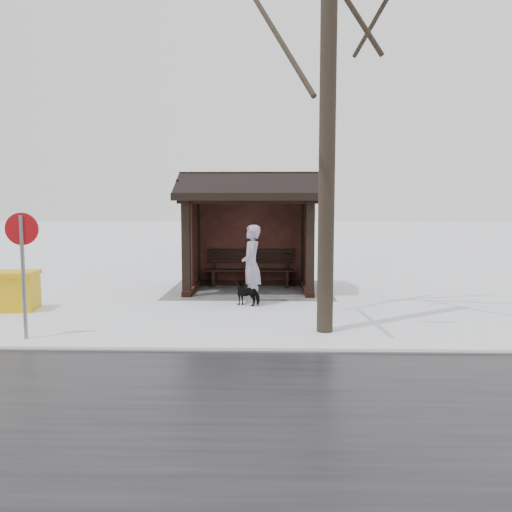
{
  "coord_description": "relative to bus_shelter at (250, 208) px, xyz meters",
  "views": [
    {
      "loc": [
        -0.51,
        12.9,
        2.21
      ],
      "look_at": [
        -0.19,
        0.8,
        1.0
      ],
      "focal_mm": 35.0,
      "sensor_mm": 36.0,
      "label": 1
    }
  ],
  "objects": [
    {
      "name": "ground",
      "position": [
        0.0,
        0.16,
        -2.17
      ],
      "size": [
        120.0,
        120.0,
        0.0
      ],
      "primitive_type": "plane",
      "color": "white",
      "rests_on": "ground"
    },
    {
      "name": "road",
      "position": [
        0.0,
        9.16,
        -2.16
      ],
      "size": [
        120.0,
        7.0,
        0.02
      ],
      "primitive_type": "cube",
      "color": "black",
      "rests_on": "ground"
    },
    {
      "name": "kerb",
      "position": [
        0.0,
        5.66,
        -2.16
      ],
      "size": [
        120.0,
        0.15,
        0.06
      ],
      "primitive_type": "cube",
      "color": "gray",
      "rests_on": "ground"
    },
    {
      "name": "trampled_patch",
      "position": [
        0.0,
        -0.04,
        -2.16
      ],
      "size": [
        4.2,
        3.2,
        0.02
      ],
      "primitive_type": "cube",
      "color": "gray",
      "rests_on": "ground"
    },
    {
      "name": "bus_shelter",
      "position": [
        0.0,
        0.0,
        0.0
      ],
      "size": [
        3.6,
        2.4,
        3.09
      ],
      "color": "#341A12",
      "rests_on": "ground"
    },
    {
      "name": "pedestrian",
      "position": [
        -0.12,
        1.98,
        -1.27
      ],
      "size": [
        0.47,
        0.68,
        1.8
      ],
      "primitive_type": "imported",
      "rotation": [
        0.0,
        0.0,
        1.63
      ],
      "color": "#9489A1",
      "rests_on": "ground"
    },
    {
      "name": "dog",
      "position": [
        -0.03,
        2.04,
        -1.9
      ],
      "size": [
        0.7,
        0.5,
        0.54
      ],
      "primitive_type": "imported",
      "rotation": [
        0.0,
        0.0,
        1.21
      ],
      "color": "black",
      "rests_on": "ground"
    },
    {
      "name": "grit_bin",
      "position": [
        4.99,
        2.73,
        -1.74
      ],
      "size": [
        1.18,
        0.88,
        0.84
      ],
      "rotation": [
        0.0,
        0.0,
        0.12
      ],
      "color": "gold",
      "rests_on": "ground"
    },
    {
      "name": "road_sign",
      "position": [
        3.56,
        4.97,
        -0.63
      ],
      "size": [
        0.54,
        0.11,
        2.11
      ],
      "rotation": [
        0.0,
        0.0,
        0.11
      ],
      "color": "gray",
      "rests_on": "ground"
    }
  ]
}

